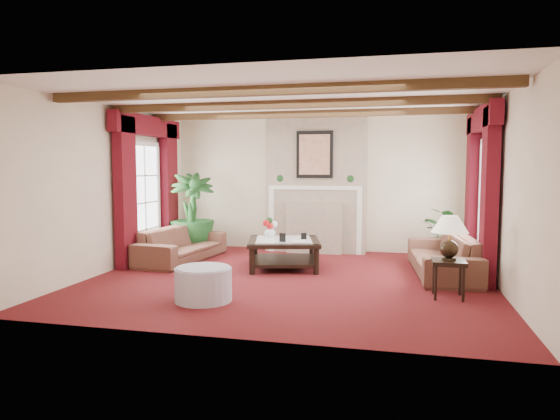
% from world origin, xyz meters
% --- Properties ---
extents(floor, '(6.00, 6.00, 0.00)m').
position_xyz_m(floor, '(0.00, 0.00, 0.00)').
color(floor, '#4A0D11').
rests_on(floor, ground).
extents(ceiling, '(6.00, 6.00, 0.00)m').
position_xyz_m(ceiling, '(0.00, 0.00, 2.70)').
color(ceiling, white).
rests_on(ceiling, floor).
extents(back_wall, '(6.00, 0.02, 2.70)m').
position_xyz_m(back_wall, '(0.00, 2.75, 1.35)').
color(back_wall, beige).
rests_on(back_wall, ground).
extents(left_wall, '(0.02, 5.50, 2.70)m').
position_xyz_m(left_wall, '(-3.00, 0.00, 1.35)').
color(left_wall, beige).
rests_on(left_wall, ground).
extents(right_wall, '(0.02, 5.50, 2.70)m').
position_xyz_m(right_wall, '(3.00, 0.00, 1.35)').
color(right_wall, beige).
rests_on(right_wall, ground).
extents(ceiling_beams, '(6.00, 3.00, 0.12)m').
position_xyz_m(ceiling_beams, '(0.00, 0.00, 2.64)').
color(ceiling_beams, '#332010').
rests_on(ceiling_beams, ceiling).
extents(fireplace, '(2.00, 0.52, 2.70)m').
position_xyz_m(fireplace, '(0.00, 2.55, 2.70)').
color(fireplace, '#9E8066').
rests_on(fireplace, ground).
extents(french_door_left, '(0.10, 1.10, 2.16)m').
position_xyz_m(french_door_left, '(-2.97, 1.00, 2.13)').
color(french_door_left, white).
rests_on(french_door_left, ground).
extents(french_door_right, '(0.10, 1.10, 2.16)m').
position_xyz_m(french_door_right, '(2.97, 1.00, 2.13)').
color(french_door_right, white).
rests_on(french_door_right, ground).
extents(curtains_left, '(0.20, 2.40, 2.55)m').
position_xyz_m(curtains_left, '(-2.86, 1.00, 2.55)').
color(curtains_left, '#49090F').
rests_on(curtains_left, ground).
extents(curtains_right, '(0.20, 2.40, 2.55)m').
position_xyz_m(curtains_right, '(2.86, 1.00, 2.55)').
color(curtains_right, '#49090F').
rests_on(curtains_right, ground).
extents(sofa_left, '(2.21, 1.06, 0.81)m').
position_xyz_m(sofa_left, '(-2.23, 1.00, 0.41)').
color(sofa_left, '#3F111F').
rests_on(sofa_left, ground).
extents(sofa_right, '(2.28, 0.99, 0.85)m').
position_xyz_m(sofa_right, '(2.31, 0.83, 0.43)').
color(sofa_right, '#3F111F').
rests_on(sofa_right, ground).
extents(potted_palm, '(2.35, 2.41, 0.89)m').
position_xyz_m(potted_palm, '(-2.40, 1.85, 0.45)').
color(potted_palm, black).
rests_on(potted_palm, ground).
extents(small_plant, '(1.81, 1.82, 0.76)m').
position_xyz_m(small_plant, '(2.50, 1.99, 0.38)').
color(small_plant, black).
rests_on(small_plant, ground).
extents(coffee_table, '(1.42, 1.42, 0.48)m').
position_xyz_m(coffee_table, '(-0.27, 0.78, 0.24)').
color(coffee_table, black).
rests_on(coffee_table, ground).
extents(side_table, '(0.54, 0.54, 0.50)m').
position_xyz_m(side_table, '(2.26, -0.62, 0.25)').
color(side_table, black).
rests_on(side_table, ground).
extents(ottoman, '(0.73, 0.73, 0.43)m').
position_xyz_m(ottoman, '(-0.81, -1.49, 0.21)').
color(ottoman, '#938EA1').
rests_on(ottoman, ground).
extents(table_lamp, '(0.47, 0.47, 0.60)m').
position_xyz_m(table_lamp, '(2.26, -0.62, 0.80)').
color(table_lamp, black).
rests_on(table_lamp, side_table).
extents(flower_vase, '(0.29, 0.29, 0.20)m').
position_xyz_m(flower_vase, '(-0.57, 1.03, 0.58)').
color(flower_vase, silver).
rests_on(flower_vase, coffee_table).
extents(book, '(0.24, 0.18, 0.31)m').
position_xyz_m(book, '(-0.06, 0.50, 0.64)').
color(book, black).
rests_on(book, coffee_table).
extents(photo_frame_a, '(0.12, 0.07, 0.16)m').
position_xyz_m(photo_frame_a, '(-0.22, 0.47, 0.56)').
color(photo_frame_a, black).
rests_on(photo_frame_a, coffee_table).
extents(photo_frame_b, '(0.10, 0.04, 0.12)m').
position_xyz_m(photo_frame_b, '(0.07, 0.83, 0.54)').
color(photo_frame_b, black).
rests_on(photo_frame_b, coffee_table).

